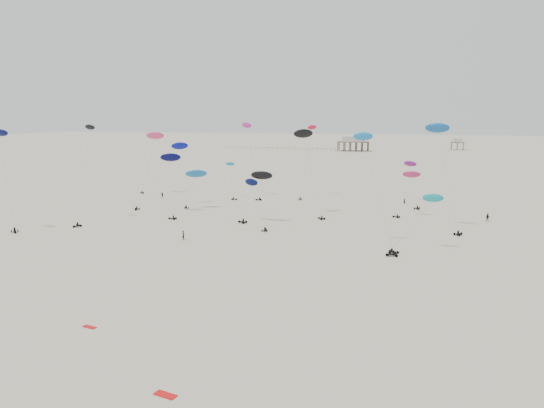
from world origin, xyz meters
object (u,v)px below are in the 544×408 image
(pavilion_main, at_px, (353,145))
(pavilion_small, at_px, (457,145))
(rig_4, at_px, (5,162))
(spectator_0, at_px, (184,240))
(rig_9, at_px, (248,196))
(rig_0, at_px, (172,156))

(pavilion_main, distance_m, pavilion_small, 76.16)
(rig_4, relative_size, spectator_0, 9.93)
(rig_9, relative_size, spectator_0, 4.53)
(pavilion_main, xyz_separation_m, rig_9, (0.41, -247.10, 1.88))
(rig_9, height_order, spectator_0, rig_9)
(spectator_0, bearing_deg, rig_4, 54.56)
(rig_0, bearing_deg, rig_9, 138.91)
(rig_4, xyz_separation_m, rig_9, (48.27, 21.76, -8.80))
(rig_9, bearing_deg, spectator_0, 179.29)
(pavilion_main, xyz_separation_m, spectator_0, (-6.84, -268.45, -4.22))
(pavilion_main, height_order, pavilion_small, pavilion_main)
(pavilion_small, height_order, rig_4, rig_4)
(pavilion_small, relative_size, rig_4, 0.41)
(rig_9, distance_m, spectator_0, 23.36)
(rig_0, distance_m, rig_4, 44.96)
(pavilion_small, height_order, rig_9, rig_9)
(rig_0, xyz_separation_m, rig_9, (27.52, -18.10, -7.33))
(rig_4, distance_m, spectator_0, 43.66)
(rig_0, height_order, rig_9, rig_0)
(pavilion_small, bearing_deg, pavilion_main, -156.80)
(rig_0, xyz_separation_m, rig_4, (-20.75, -39.86, 1.47))
(rig_0, bearing_deg, spectator_0, 109.45)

